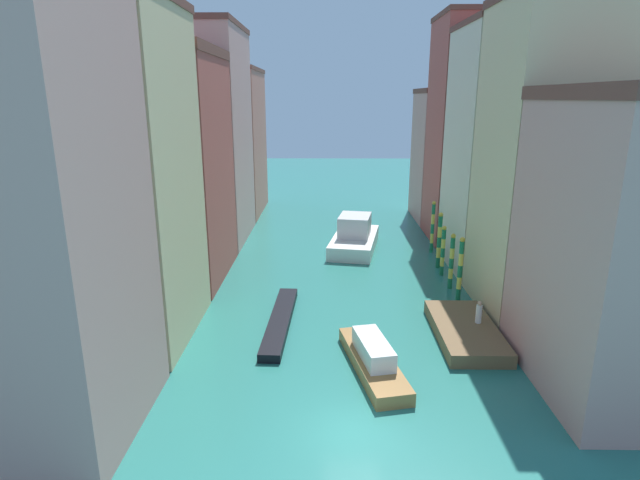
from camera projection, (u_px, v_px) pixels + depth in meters
ground_plane at (339, 258)px, 45.30m from camera, size 154.00×154.00×0.00m
building_left_0 at (17, 192)px, 19.45m from camera, size 7.80×8.28×20.59m
building_left_1 at (115, 176)px, 28.39m from camera, size 7.80×9.45×19.09m
building_left_2 at (171, 167)px, 38.59m from camera, size 7.80×10.84×17.41m
building_left_3 at (205, 136)px, 49.26m from camera, size 7.80×11.74×20.42m
building_left_4 at (229, 142)px, 61.58m from camera, size 7.80×12.23×17.17m
building_right_0 at (631, 245)px, 23.53m from camera, size 7.80×10.34×14.38m
building_right_1 at (552, 161)px, 31.87m from camera, size 7.80×8.64×19.90m
building_right_2 at (504, 150)px, 40.62m from camera, size 7.80×9.30×19.43m
building_right_3 at (473, 131)px, 49.12m from camera, size 7.80×8.33×21.32m
building_right_4 at (450, 155)px, 58.30m from camera, size 7.80×8.83×14.79m
waterfront_dock at (465, 331)px, 30.24m from camera, size 3.49×7.55×0.79m
person_on_dock at (479, 313)px, 30.27m from camera, size 0.36×0.36×1.39m
mooring_pole_0 at (460, 268)px, 35.26m from camera, size 0.36×0.36×4.62m
mooring_pole_1 at (452, 261)px, 37.55m from camera, size 0.37×0.37×4.25m
mooring_pole_2 at (443, 250)px, 40.44m from camera, size 0.36×0.36×4.09m
mooring_pole_3 at (439, 240)px, 42.13m from camera, size 0.38×0.38×4.75m
mooring_pole_4 at (433, 227)px, 46.29m from camera, size 0.34×0.34×4.83m
vaporetto_white at (354, 237)px, 47.81m from camera, size 5.37×9.63×3.24m
gondola_black at (280, 321)px, 31.96m from camera, size 1.62×9.91×0.52m
motorboat_0 at (373, 358)px, 26.59m from camera, size 3.39×7.62×1.70m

